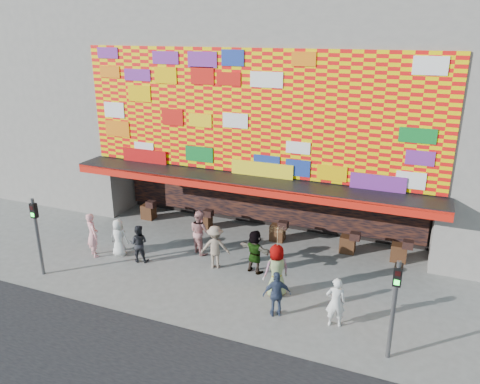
% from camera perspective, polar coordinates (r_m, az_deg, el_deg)
% --- Properties ---
extents(ground, '(90.00, 90.00, 0.00)m').
position_cam_1_polar(ground, '(16.97, -3.60, -11.49)').
color(ground, slate).
rests_on(ground, ground).
extents(shop_building, '(15.20, 9.40, 10.00)m').
position_cam_1_polar(shop_building, '(22.47, 5.30, 10.43)').
color(shop_building, gray).
rests_on(shop_building, ground).
extents(neighbor_left, '(11.00, 8.00, 12.00)m').
position_cam_1_polar(neighbor_left, '(28.80, -20.99, 12.77)').
color(neighbor_left, gray).
rests_on(neighbor_left, ground).
extents(signal_left, '(0.22, 0.20, 3.00)m').
position_cam_1_polar(signal_left, '(18.45, -23.55, -4.07)').
color(signal_left, '#59595B').
rests_on(signal_left, ground).
extents(signal_right, '(0.22, 0.20, 3.00)m').
position_cam_1_polar(signal_right, '(13.43, 18.34, -12.31)').
color(signal_right, '#59595B').
rests_on(signal_right, ground).
extents(ped_a, '(0.80, 0.57, 1.54)m').
position_cam_1_polar(ped_a, '(19.41, -14.55, -5.40)').
color(ped_a, silver).
rests_on(ped_a, ground).
extents(ped_b, '(0.80, 0.72, 1.83)m').
position_cam_1_polar(ped_b, '(19.58, -17.53, -5.00)').
color(ped_b, pink).
rests_on(ped_b, ground).
extents(ped_c, '(0.86, 0.75, 1.51)m').
position_cam_1_polar(ped_c, '(18.75, -12.25, -6.15)').
color(ped_c, black).
rests_on(ped_c, ground).
extents(ped_d, '(1.25, 0.96, 1.70)m').
position_cam_1_polar(ped_d, '(17.86, -3.04, -6.70)').
color(ped_d, gray).
rests_on(ped_d, ground).
extents(ped_e, '(0.97, 0.76, 1.54)m').
position_cam_1_polar(ped_e, '(15.12, 4.50, -12.30)').
color(ped_e, '#36425E').
rests_on(ped_e, ground).
extents(ped_f, '(1.63, 0.90, 1.68)m').
position_cam_1_polar(ped_f, '(17.52, 1.83, -7.27)').
color(ped_f, gray).
rests_on(ped_f, ground).
extents(ped_g, '(1.08, 1.06, 1.87)m').
position_cam_1_polar(ped_g, '(16.07, 4.46, -9.54)').
color(ped_g, gray).
rests_on(ped_g, ground).
extents(ped_h, '(0.67, 0.53, 1.64)m').
position_cam_1_polar(ped_h, '(14.88, 11.58, -13.02)').
color(ped_h, silver).
rests_on(ped_h, ground).
extents(ped_i, '(1.11, 1.04, 1.82)m').
position_cam_1_polar(ped_i, '(19.02, -4.92, -4.86)').
color(ped_i, tan).
rests_on(ped_i, ground).
extents(parasol, '(1.14, 1.16, 1.80)m').
position_cam_1_polar(parasol, '(15.54, 4.58, -5.70)').
color(parasol, '#D6B887').
rests_on(parasol, ground).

